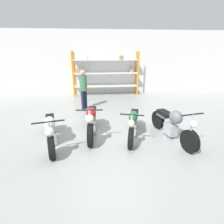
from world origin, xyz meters
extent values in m
plane|color=#9EA3A0|center=(0.00, 0.00, 0.00)|extent=(30.00, 30.00, 0.00)
cube|color=silver|center=(0.00, 5.89, 1.80)|extent=(30.00, 0.08, 3.60)
cylinder|color=orange|center=(-1.70, 5.25, 1.23)|extent=(0.08, 0.08, 2.46)
cylinder|color=orange|center=(1.96, 5.25, 1.23)|extent=(0.08, 0.08, 2.46)
cylinder|color=orange|center=(-1.70, 5.80, 1.23)|extent=(0.08, 0.08, 2.46)
cylinder|color=orange|center=(1.96, 5.80, 1.23)|extent=(0.08, 0.08, 2.46)
cube|color=silver|center=(0.13, 5.53, 0.52)|extent=(3.66, 0.55, 0.05)
cube|color=silver|center=(0.13, 5.53, 1.25)|extent=(3.66, 0.55, 0.05)
cube|color=silver|center=(0.13, 5.53, 1.99)|extent=(3.66, 0.55, 0.05)
cube|color=tan|center=(-1.47, 5.68, 1.39)|extent=(0.21, 0.22, 0.23)
cube|color=#A87F51|center=(0.99, 5.39, 2.12)|extent=(0.23, 0.25, 0.21)
cube|color=silver|center=(-0.98, 5.42, 2.12)|extent=(0.23, 0.32, 0.22)
cube|color=#A87F51|center=(-1.35, 5.49, 1.38)|extent=(0.32, 0.23, 0.21)
cube|color=#A87F51|center=(1.65, 5.66, 1.38)|extent=(0.23, 0.25, 0.20)
cylinder|color=black|center=(-1.57, -0.86, 0.29)|extent=(0.27, 0.59, 0.57)
cylinder|color=black|center=(-1.93, 0.63, 0.29)|extent=(0.27, 0.59, 0.57)
cube|color=#ADADB2|center=(-1.76, -0.07, 0.26)|extent=(0.37, 0.57, 0.43)
ellipsoid|color=silver|center=(-1.73, -0.23, 0.67)|extent=(0.39, 0.54, 0.33)
cube|color=black|center=(-1.85, 0.27, 0.62)|extent=(0.35, 0.55, 0.10)
cube|color=silver|center=(-1.87, 0.37, 0.53)|extent=(0.28, 0.40, 0.12)
cylinder|color=#ADADB2|center=(-1.58, -0.84, 0.61)|extent=(0.06, 0.06, 0.65)
sphere|color=silver|center=(-1.56, -0.91, 0.74)|extent=(0.21, 0.21, 0.21)
cylinder|color=black|center=(-1.59, -0.81, 0.94)|extent=(0.72, 0.20, 0.04)
cylinder|color=black|center=(-0.66, -0.35, 0.32)|extent=(0.16, 0.65, 0.64)
cylinder|color=black|center=(-0.60, 1.01, 0.32)|extent=(0.16, 0.65, 0.64)
cube|color=#ADADB2|center=(-0.63, 0.38, 0.29)|extent=(0.27, 0.54, 0.44)
ellipsoid|color=#B2191E|center=(-0.64, 0.21, 0.75)|extent=(0.32, 0.46, 0.35)
cube|color=black|center=(-0.61, 0.69, 0.70)|extent=(0.27, 0.49, 0.10)
cube|color=#B2191E|center=(-0.61, 0.77, 0.61)|extent=(0.23, 0.34, 0.12)
cylinder|color=#ADADB2|center=(-0.66, -0.33, 0.67)|extent=(0.05, 0.05, 0.70)
sphere|color=silver|center=(-0.66, -0.40, 0.82)|extent=(0.23, 0.23, 0.23)
cylinder|color=black|center=(-0.66, -0.30, 1.02)|extent=(0.69, 0.07, 0.04)
cylinder|color=black|center=(0.41, -0.57, 0.29)|extent=(0.28, 0.59, 0.59)
cylinder|color=black|center=(0.82, 0.80, 0.29)|extent=(0.28, 0.59, 0.59)
cube|color=#ADADB2|center=(0.63, 0.16, 0.26)|extent=(0.33, 0.49, 0.38)
ellipsoid|color=#196B38|center=(0.58, 0.00, 0.68)|extent=(0.39, 0.52, 0.31)
cube|color=black|center=(0.72, 0.46, 0.63)|extent=(0.34, 0.51, 0.10)
cube|color=#196B38|center=(0.75, 0.56, 0.54)|extent=(0.27, 0.37, 0.12)
cylinder|color=#ADADB2|center=(0.42, -0.56, 0.61)|extent=(0.06, 0.06, 0.64)
sphere|color=silver|center=(0.40, -0.62, 0.74)|extent=(0.18, 0.18, 0.18)
cylinder|color=black|center=(0.42, -0.53, 0.94)|extent=(0.60, 0.21, 0.04)
cylinder|color=black|center=(1.88, -0.89, 0.30)|extent=(0.25, 0.61, 0.59)
cylinder|color=black|center=(1.58, 0.63, 0.30)|extent=(0.25, 0.61, 0.59)
cube|color=#ADADB2|center=(1.72, -0.08, 0.27)|extent=(0.32, 0.44, 0.33)
ellipsoid|color=slate|center=(1.75, -0.24, 0.71)|extent=(0.41, 0.50, 0.39)
cube|color=black|center=(1.65, 0.28, 0.65)|extent=(0.38, 0.62, 0.10)
cube|color=slate|center=(1.63, 0.37, 0.56)|extent=(0.31, 0.44, 0.12)
cylinder|color=#ADADB2|center=(1.87, -0.87, 0.65)|extent=(0.06, 0.06, 0.71)
sphere|color=silver|center=(1.89, -0.93, 0.79)|extent=(0.18, 0.18, 0.18)
cylinder|color=black|center=(1.87, -0.84, 1.01)|extent=(0.64, 0.16, 0.04)
cylinder|color=#1E2338|center=(-0.95, 3.03, 0.42)|extent=(0.13, 0.13, 0.83)
cylinder|color=#1E2338|center=(-1.06, 2.90, 0.42)|extent=(0.13, 0.13, 0.83)
cylinder|color=#3F724C|center=(-1.01, 2.96, 1.16)|extent=(0.45, 0.45, 0.66)
sphere|color=tan|center=(-1.01, 2.96, 1.60)|extent=(0.23, 0.23, 0.23)
camera|label=1|loc=(-0.48, -4.64, 2.49)|focal=28.00mm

